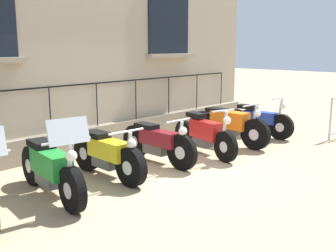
% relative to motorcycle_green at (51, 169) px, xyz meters
% --- Properties ---
extents(ground_plane, '(60.00, 60.00, 0.00)m').
position_rel_motorcycle_green_xyz_m(ground_plane, '(0.50, 2.36, -0.45)').
color(ground_plane, tan).
extents(motorcycle_green, '(2.15, 0.77, 1.32)m').
position_rel_motorcycle_green_xyz_m(motorcycle_green, '(0.00, 0.00, 0.00)').
color(motorcycle_green, black).
rests_on(motorcycle_green, ground_plane).
extents(motorcycle_yellow, '(1.94, 0.71, 0.93)m').
position_rel_motorcycle_green_xyz_m(motorcycle_yellow, '(-0.13, 1.19, -0.04)').
color(motorcycle_yellow, black).
rests_on(motorcycle_yellow, ground_plane).
extents(motorcycle_maroon, '(1.97, 0.62, 0.94)m').
position_rel_motorcycle_green_xyz_m(motorcycle_maroon, '(-0.11, 2.42, -0.03)').
color(motorcycle_maroon, black).
rests_on(motorcycle_maroon, ground_plane).
extents(motorcycle_red, '(1.99, 0.73, 1.04)m').
position_rel_motorcycle_green_xyz_m(motorcycle_red, '(0.14, 3.57, -0.02)').
color(motorcycle_red, black).
rests_on(motorcycle_red, ground_plane).
extents(motorcycle_orange, '(2.22, 0.74, 1.02)m').
position_rel_motorcycle_green_xyz_m(motorcycle_orange, '(-0.03, 4.68, 0.01)').
color(motorcycle_orange, black).
rests_on(motorcycle_orange, ground_plane).
extents(motorcycle_blue, '(1.91, 0.61, 1.04)m').
position_rel_motorcycle_green_xyz_m(motorcycle_blue, '(0.03, 5.92, -0.05)').
color(motorcycle_blue, black).
rests_on(motorcycle_blue, ground_plane).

